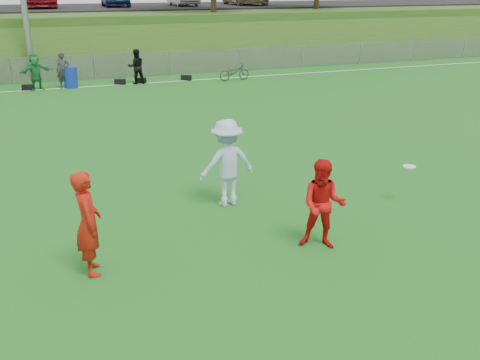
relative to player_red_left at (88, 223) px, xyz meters
name	(u,v)px	position (x,y,z in m)	size (l,w,h in m)	color
ground	(208,246)	(2.19, 0.21, -0.94)	(120.00, 120.00, 0.00)	#15671F
sideline_far	(100,86)	(2.19, 18.21, -0.94)	(60.00, 0.10, 0.01)	white
fence	(94,67)	(2.19, 20.21, -0.29)	(58.00, 0.06, 1.30)	gray
berm	(76,32)	(2.19, 31.21, 0.56)	(120.00, 18.00, 3.00)	#284D15
parking_lot	(71,8)	(2.19, 33.21, 2.11)	(120.00, 12.00, 0.10)	black
spectator_row	(43,71)	(-0.34, 18.21, -0.09)	(8.30, 1.02, 1.69)	#AE0C32
gear_bags	(121,82)	(3.24, 18.31, -0.81)	(8.26, 0.45, 0.26)	black
player_red_left	(88,223)	(0.00, 0.00, 0.00)	(0.69, 0.45, 1.88)	#B4190C
player_red_center	(323,205)	(4.23, -0.56, -0.06)	(0.85, 0.66, 1.75)	red
player_blue	(227,163)	(3.22, 2.07, 0.05)	(1.28, 0.74, 1.99)	#A5C6E5
frisbee	(409,167)	(7.11, 0.69, -0.05)	(0.28, 0.28, 0.03)	white
recycling_bin	(70,77)	(0.87, 18.28, -0.45)	(0.65, 0.65, 0.98)	#0E2EA2
bicycle	(234,72)	(8.92, 17.41, -0.51)	(0.58, 1.66, 0.87)	#2A2A2C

